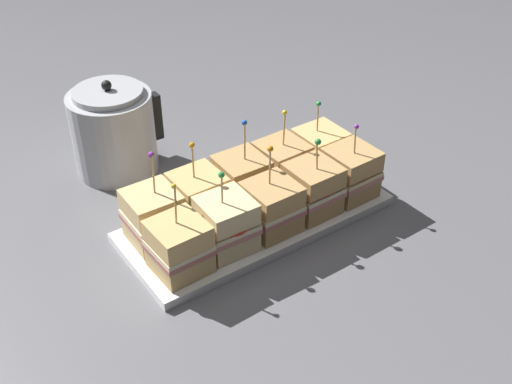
# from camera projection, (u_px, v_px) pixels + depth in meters

# --- Properties ---
(ground_plane) EXTENTS (6.00, 6.00, 0.00)m
(ground_plane) POSITION_uv_depth(u_px,v_px,m) (256.00, 222.00, 1.20)
(ground_plane) COLOR slate
(serving_platter) EXTENTS (0.50, 0.21, 0.02)m
(serving_platter) POSITION_uv_depth(u_px,v_px,m) (256.00, 218.00, 1.19)
(serving_platter) COLOR white
(serving_platter) RESTS_ON ground_plane
(sandwich_front_far_left) EXTENTS (0.09, 0.09, 0.17)m
(sandwich_front_far_left) POSITION_uv_depth(u_px,v_px,m) (179.00, 247.00, 1.04)
(sandwich_front_far_left) COLOR tan
(sandwich_front_far_left) RESTS_ON serving_platter
(sandwich_front_left) EXTENTS (0.09, 0.09, 0.16)m
(sandwich_front_left) POSITION_uv_depth(u_px,v_px,m) (226.00, 224.00, 1.09)
(sandwich_front_left) COLOR beige
(sandwich_front_left) RESTS_ON serving_platter
(sandwich_front_center) EXTENTS (0.09, 0.09, 0.17)m
(sandwich_front_center) POSITION_uv_depth(u_px,v_px,m) (271.00, 207.00, 1.13)
(sandwich_front_center) COLOR tan
(sandwich_front_center) RESTS_ON serving_platter
(sandwich_front_right) EXTENTS (0.09, 0.09, 0.16)m
(sandwich_front_right) POSITION_uv_depth(u_px,v_px,m) (313.00, 189.00, 1.17)
(sandwich_front_right) COLOR tan
(sandwich_front_right) RESTS_ON serving_platter
(sandwich_front_far_right) EXTENTS (0.09, 0.09, 0.16)m
(sandwich_front_far_right) POSITION_uv_depth(u_px,v_px,m) (351.00, 173.00, 1.21)
(sandwich_front_far_right) COLOR tan
(sandwich_front_far_right) RESTS_ON serving_platter
(sandwich_back_far_left) EXTENTS (0.09, 0.09, 0.18)m
(sandwich_back_far_left) POSITION_uv_depth(u_px,v_px,m) (153.00, 217.00, 1.10)
(sandwich_back_far_left) COLOR #DBB77A
(sandwich_back_far_left) RESTS_ON serving_platter
(sandwich_back_left) EXTENTS (0.09, 0.09, 0.17)m
(sandwich_back_left) POSITION_uv_depth(u_px,v_px,m) (198.00, 199.00, 1.15)
(sandwich_back_left) COLOR tan
(sandwich_back_left) RESTS_ON serving_platter
(sandwich_back_center) EXTENTS (0.09, 0.09, 0.18)m
(sandwich_back_center) POSITION_uv_depth(u_px,v_px,m) (242.00, 181.00, 1.19)
(sandwich_back_center) COLOR tan
(sandwich_back_center) RESTS_ON serving_platter
(sandwich_back_right) EXTENTS (0.09, 0.09, 0.17)m
(sandwich_back_right) POSITION_uv_depth(u_px,v_px,m) (282.00, 166.00, 1.23)
(sandwich_back_right) COLOR tan
(sandwich_back_right) RESTS_ON serving_platter
(sandwich_back_far_right) EXTENTS (0.09, 0.09, 0.16)m
(sandwich_back_far_right) POSITION_uv_depth(u_px,v_px,m) (320.00, 151.00, 1.28)
(sandwich_back_far_right) COLOR tan
(sandwich_back_far_right) RESTS_ON serving_platter
(kettle_steel) EXTENTS (0.19, 0.17, 0.20)m
(kettle_steel) POSITION_uv_depth(u_px,v_px,m) (114.00, 131.00, 1.30)
(kettle_steel) COLOR #B7BABF
(kettle_steel) RESTS_ON ground_plane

